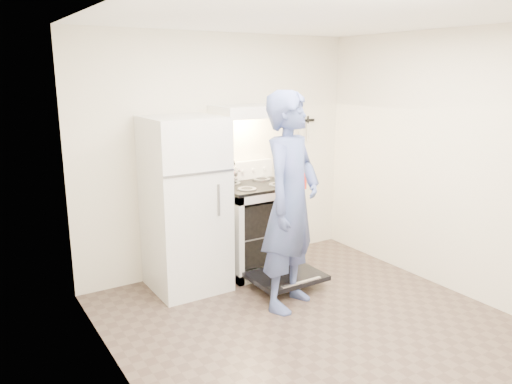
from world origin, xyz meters
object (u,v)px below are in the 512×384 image
refrigerator (185,205)px  tea_kettle (230,171)px  person (291,202)px  dutch_oven (292,181)px  stove_body (255,229)px

refrigerator → tea_kettle: 0.71m
person → dutch_oven: size_ratio=5.48×
stove_body → person: size_ratio=0.47×
refrigerator → dutch_oven: refrigerator is taller
tea_kettle → dutch_oven: (0.29, -0.71, -0.01)m
refrigerator → person: bearing=-54.1°
person → dutch_oven: (0.29, 0.38, 0.09)m
stove_body → person: 1.05m
stove_body → tea_kettle: (-0.18, 0.20, 0.62)m
dutch_oven → person: bearing=-127.4°
person → dutch_oven: person is taller
stove_body → person: (-0.18, -0.90, 0.52)m
refrigerator → tea_kettle: refrigerator is taller
refrigerator → tea_kettle: bearing=19.5°
stove_body → person: person is taller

